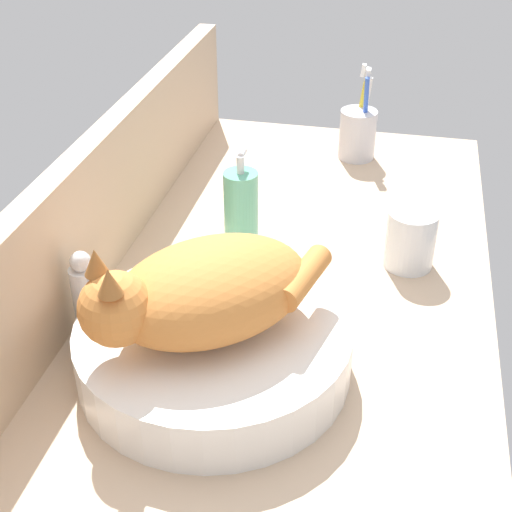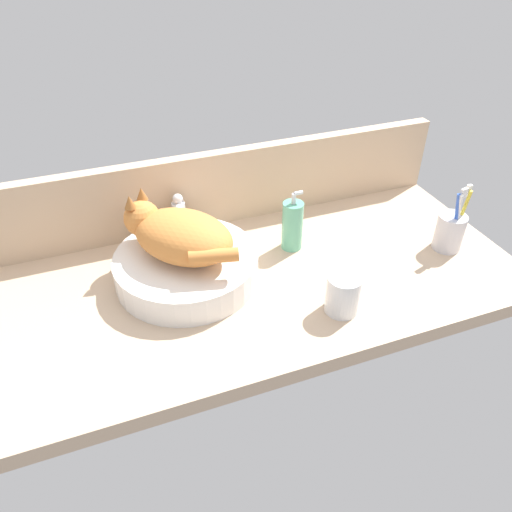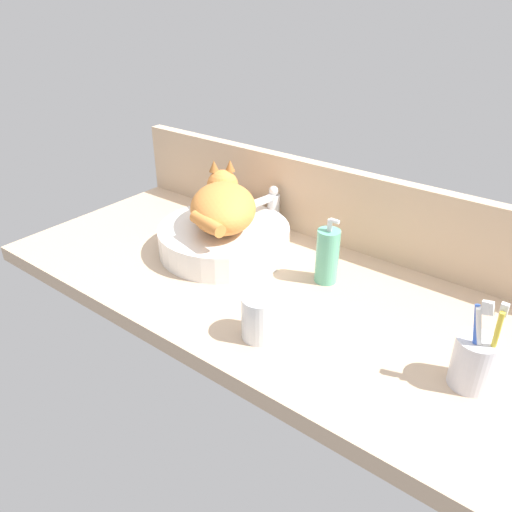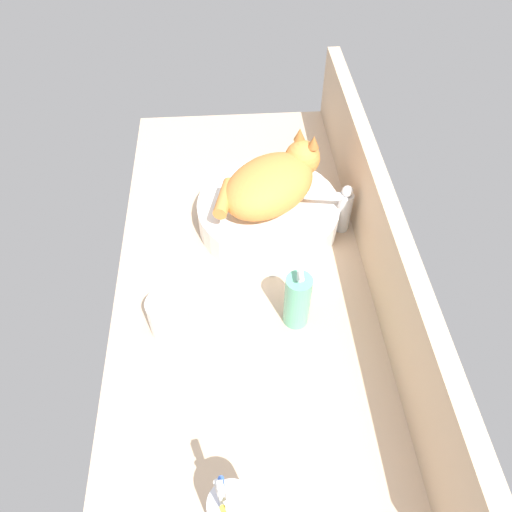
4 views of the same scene
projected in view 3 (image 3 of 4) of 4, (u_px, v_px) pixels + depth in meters
The scene contains 8 objects.
ground_plane at pixel (259, 285), 123.46cm from camera, with size 132.18×61.17×4.00cm, color tan.
backsplash_panel at pixel (323, 202), 137.20cm from camera, with size 132.18×3.60×21.32cm, color #CCAD8C.
sink_basin at pixel (224, 239), 133.36cm from camera, with size 34.94×34.94×7.10cm, color white.
cat at pixel (223, 205), 130.03cm from camera, with size 29.31×29.98×14.00cm.
faucet at pixel (271, 208), 141.95cm from camera, with size 4.43×11.85×13.60cm.
soap_dispenser at pixel (327, 256), 118.27cm from camera, with size 5.50×5.50×16.80cm.
toothbrush_cup at pixel (474, 361), 87.80cm from camera, with size 7.37×7.37×18.72cm.
water_glass at pixel (261, 319), 100.69cm from camera, with size 7.80×7.80×9.46cm.
Camera 3 is at (63.43, -82.99, 64.20)cm, focal length 35.00 mm.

